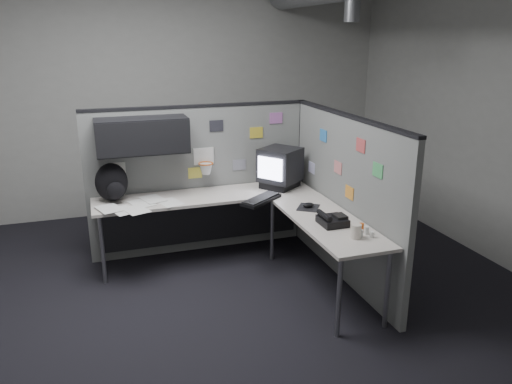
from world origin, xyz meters
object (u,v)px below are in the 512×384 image
object	(u,v)px
monitor	(280,167)
phone	(332,220)
keyboard	(261,199)
backpack	(112,183)
desk	(236,212)

from	to	relation	value
monitor	phone	world-z (taller)	monitor
keyboard	backpack	xyz separation A→B (m)	(-1.41, 0.47, 0.17)
desk	keyboard	bearing A→B (deg)	-23.25
monitor	keyboard	world-z (taller)	monitor
desk	monitor	world-z (taller)	monitor
backpack	keyboard	bearing A→B (deg)	-11.61
desk	monitor	bearing A→B (deg)	27.07
keyboard	phone	bearing A→B (deg)	-55.97
desk	phone	size ratio (longest dim) A/B	9.43
keyboard	phone	xyz separation A→B (m)	(0.38, -0.81, 0.02)
desk	backpack	xyz separation A→B (m)	(-1.17, 0.37, 0.31)
desk	keyboard	world-z (taller)	keyboard
monitor	desk	bearing A→B (deg)	-144.91
phone	backpack	world-z (taller)	backpack
desk	monitor	distance (m)	0.74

